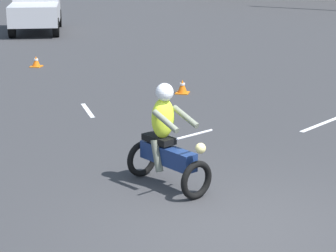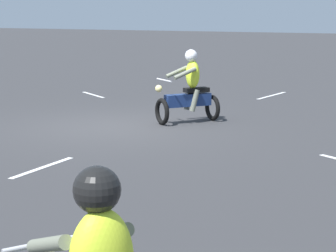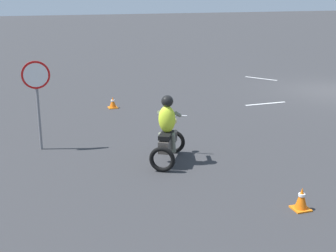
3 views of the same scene
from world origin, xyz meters
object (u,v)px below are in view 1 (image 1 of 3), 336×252
motorcycle_rider_foreground (167,142)px  pickup_truck (36,10)px  traffic_cone_near_right (36,62)px  traffic_cone_mid_center (182,87)px

motorcycle_rider_foreground → pickup_truck: pickup_truck is taller
pickup_truck → traffic_cone_near_right: (3.20, -7.13, -0.77)m
motorcycle_rider_foreground → traffic_cone_near_right: size_ratio=5.08×
pickup_truck → traffic_cone_mid_center: size_ratio=12.81×
motorcycle_rider_foreground → traffic_cone_mid_center: motorcycle_rider_foreground is taller
pickup_truck → traffic_cone_near_right: 7.85m
motorcycle_rider_foreground → traffic_cone_near_right: bearing=-109.0°
traffic_cone_near_right → pickup_truck: bearing=114.2°
traffic_cone_near_right → traffic_cone_mid_center: bearing=-25.6°
motorcycle_rider_foreground → traffic_cone_mid_center: 6.45m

